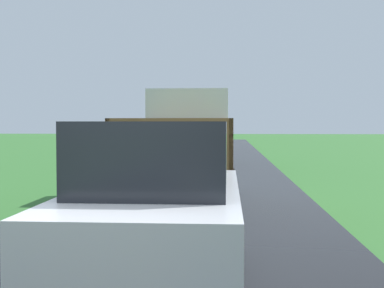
% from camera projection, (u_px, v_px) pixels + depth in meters
% --- Properties ---
extents(banana_truck_near, '(2.38, 5.82, 2.80)m').
position_uv_depth(banana_truck_near, '(186.00, 144.00, 12.85)').
color(banana_truck_near, '#2D2D30').
rests_on(banana_truck_near, road_surface).
extents(banana_truck_far, '(2.38, 5.81, 2.80)m').
position_uv_depth(banana_truck_far, '(204.00, 134.00, 25.02)').
color(banana_truck_far, '#2D2D30').
rests_on(banana_truck_far, road_surface).
extents(following_car, '(1.74, 4.10, 1.92)m').
position_uv_depth(following_car, '(159.00, 208.00, 5.53)').
color(following_car, '#B7BABF').
rests_on(following_car, road_surface).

